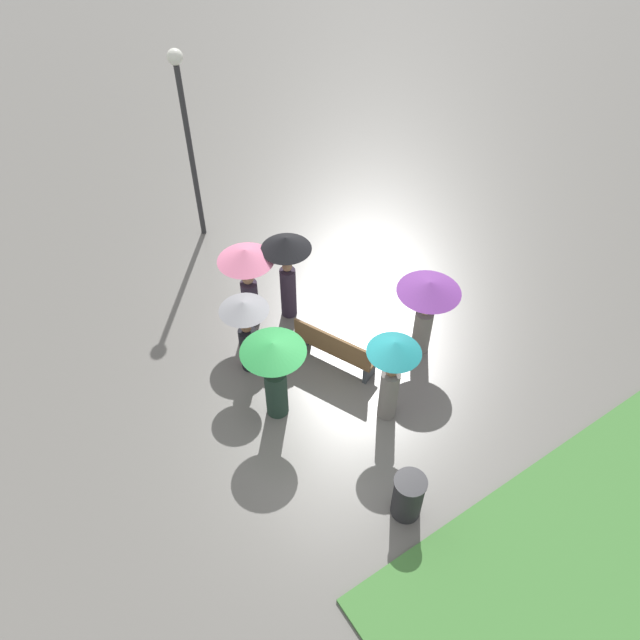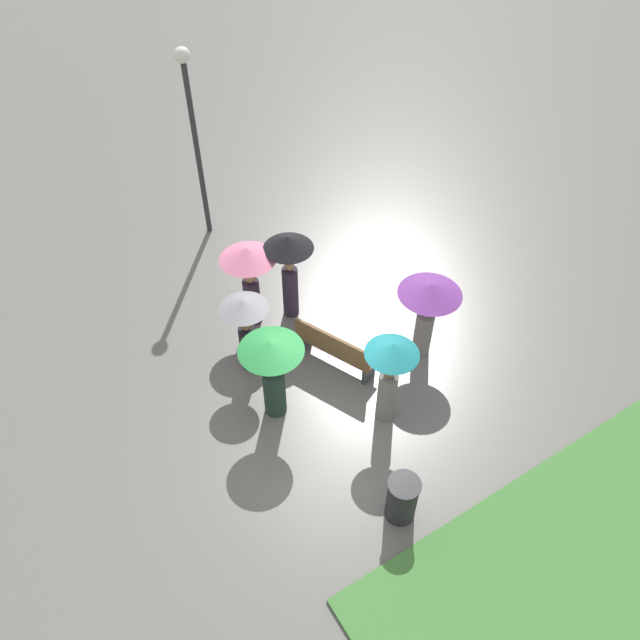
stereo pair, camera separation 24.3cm
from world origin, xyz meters
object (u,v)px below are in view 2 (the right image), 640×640
object	(u,v)px
crowd_person_black	(289,259)
lamp_post	(193,122)
crowd_person_pink	(249,268)
crowd_person_grey	(246,323)
crowd_person_green	(272,365)
crowd_person_teal	(390,368)
park_bench	(335,348)
crowd_person_purple	(428,302)
trash_bin	(402,499)

from	to	relation	value
crowd_person_black	lamp_post	bearing A→B (deg)	69.76
crowd_person_pink	crowd_person_grey	size ratio (longest dim) A/B	1.11
crowd_person_green	crowd_person_grey	bearing A→B (deg)	5.39
crowd_person_pink	crowd_person_teal	bearing A→B (deg)	120.52
park_bench	crowd_person_green	world-z (taller)	crowd_person_green
park_bench	crowd_person_purple	xyz separation A→B (m)	(-0.60, -1.64, 0.87)
crowd_person_grey	crowd_person_purple	distance (m)	3.36
park_bench	crowd_person_grey	world-z (taller)	crowd_person_grey
crowd_person_pink	crowd_person_teal	distance (m)	3.51
park_bench	crowd_person_teal	xyz separation A→B (m)	(-1.49, -0.12, 0.85)
crowd_person_purple	lamp_post	bearing A→B (deg)	121.74
crowd_person_black	crowd_person_green	size ratio (longest dim) A/B	1.10
park_bench	crowd_person_teal	distance (m)	1.72
crowd_person_grey	crowd_person_teal	xyz separation A→B (m)	(-2.35, -1.51, 0.16)
lamp_post	crowd_person_green	size ratio (longest dim) A/B	2.42
crowd_person_green	crowd_person_purple	bearing A→B (deg)	-84.35
crowd_person_teal	crowd_person_purple	distance (m)	1.76
crowd_person_green	crowd_person_purple	size ratio (longest dim) A/B	1.03
lamp_post	crowd_person_grey	distance (m)	4.78
crowd_person_grey	trash_bin	bearing A→B (deg)	60.32
trash_bin	crowd_person_black	distance (m)	5.02
trash_bin	crowd_person_pink	bearing A→B (deg)	-0.37
lamp_post	crowd_person_grey	world-z (taller)	lamp_post
crowd_person_grey	crowd_person_black	bearing A→B (deg)	172.79
lamp_post	crowd_person_black	size ratio (longest dim) A/B	2.19
crowd_person_pink	crowd_person_purple	distance (m)	3.47
crowd_person_grey	crowd_person_green	world-z (taller)	crowd_person_green
park_bench	crowd_person_purple	size ratio (longest dim) A/B	0.95
crowd_person_pink	crowd_person_grey	xyz separation A→B (m)	(-1.05, 0.62, -0.27)
crowd_person_pink	crowd_person_teal	xyz separation A→B (m)	(-3.40, -0.89, -0.12)
crowd_person_green	trash_bin	bearing A→B (deg)	-155.98
crowd_person_grey	crowd_person_pink	bearing A→B (deg)	-158.70
trash_bin	crowd_person_grey	xyz separation A→B (m)	(4.03, 0.59, 0.70)
park_bench	crowd_person_purple	distance (m)	1.95
trash_bin	crowd_person_teal	size ratio (longest dim) A/B	0.47
lamp_post	crowd_person_teal	distance (m)	6.86
crowd_person_grey	crowd_person_black	world-z (taller)	crowd_person_black
crowd_person_grey	crowd_person_black	xyz separation A→B (m)	(0.83, -1.39, 0.31)
crowd_person_green	crowd_person_purple	xyz separation A→B (m)	(-0.25, -3.13, 0.09)
lamp_post	crowd_person_pink	world-z (taller)	lamp_post
crowd_person_black	crowd_person_teal	bearing A→B (deg)	-112.54
crowd_person_pink	crowd_person_black	size ratio (longest dim) A/B	0.95
trash_bin	crowd_person_purple	xyz separation A→B (m)	(2.57, -2.44, 0.88)
park_bench	crowd_person_teal	size ratio (longest dim) A/B	0.88
trash_bin	crowd_person_teal	xyz separation A→B (m)	(1.68, -0.92, 0.86)
crowd_person_grey	crowd_person_teal	world-z (taller)	crowd_person_teal
crowd_person_grey	crowd_person_green	distance (m)	1.21
crowd_person_black	crowd_person_green	distance (m)	2.52
park_bench	trash_bin	bearing A→B (deg)	141.86
park_bench	crowd_person_green	size ratio (longest dim) A/B	0.93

